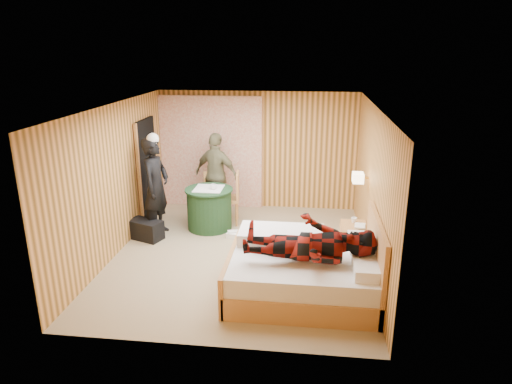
# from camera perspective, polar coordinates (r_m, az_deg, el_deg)

# --- Properties ---
(floor) EXTENTS (4.20, 5.00, 0.01)m
(floor) POSITION_cam_1_polar(r_m,az_deg,el_deg) (7.83, -1.95, -7.82)
(floor) COLOR tan
(floor) RESTS_ON ground
(ceiling) EXTENTS (4.20, 5.00, 0.01)m
(ceiling) POSITION_cam_1_polar(r_m,az_deg,el_deg) (7.12, -2.17, 10.64)
(ceiling) COLOR silver
(ceiling) RESTS_ON wall_back
(wall_back) EXTENTS (4.20, 0.02, 2.50)m
(wall_back) POSITION_cam_1_polar(r_m,az_deg,el_deg) (9.78, 0.20, 5.20)
(wall_back) COLOR #F1A85C
(wall_back) RESTS_ON floor
(wall_left) EXTENTS (0.02, 5.00, 2.50)m
(wall_left) POSITION_cam_1_polar(r_m,az_deg,el_deg) (7.97, -17.15, 1.44)
(wall_left) COLOR #F1A85C
(wall_left) RESTS_ON floor
(wall_right) EXTENTS (0.02, 5.00, 2.50)m
(wall_right) POSITION_cam_1_polar(r_m,az_deg,el_deg) (7.36, 14.31, 0.37)
(wall_right) COLOR #F1A85C
(wall_right) RESTS_ON floor
(curtain) EXTENTS (2.20, 0.08, 2.40)m
(curtain) POSITION_cam_1_polar(r_m,az_deg,el_deg) (9.88, -5.64, 4.96)
(curtain) COLOR white
(curtain) RESTS_ON floor
(doorway) EXTENTS (0.06, 0.90, 2.05)m
(doorway) POSITION_cam_1_polar(r_m,az_deg,el_deg) (9.26, -13.40, 2.55)
(doorway) COLOR black
(doorway) RESTS_ON floor
(wall_lamp) EXTENTS (0.26, 0.24, 0.16)m
(wall_lamp) POSITION_cam_1_polar(r_m,az_deg,el_deg) (7.76, 12.66, 1.76)
(wall_lamp) COLOR gold
(wall_lamp) RESTS_ON wall_right
(bed) EXTENTS (2.14, 1.69, 1.16)m
(bed) POSITION_cam_1_polar(r_m,az_deg,el_deg) (6.62, 6.30, -9.79)
(bed) COLOR tan
(bed) RESTS_ON floor
(nightstand) EXTENTS (0.44, 0.60, 0.58)m
(nightstand) POSITION_cam_1_polar(r_m,az_deg,el_deg) (7.76, 12.07, -6.05)
(nightstand) COLOR tan
(nightstand) RESTS_ON floor
(round_table) EXTENTS (0.91, 0.91, 0.81)m
(round_table) POSITION_cam_1_polar(r_m,az_deg,el_deg) (8.82, -5.85, -2.02)
(round_table) COLOR #214826
(round_table) RESTS_ON floor
(chair_far) EXTENTS (0.56, 0.56, 0.93)m
(chair_far) POSITION_cam_1_polar(r_m,az_deg,el_deg) (9.44, -5.15, 0.20)
(chair_far) COLOR tan
(chair_far) RESTS_ON floor
(chair_near) EXTENTS (0.52, 0.52, 1.04)m
(chair_near) POSITION_cam_1_polar(r_m,az_deg,el_deg) (8.98, -3.06, -0.26)
(chair_near) COLOR tan
(chair_near) RESTS_ON floor
(duffel_bag) EXTENTS (0.70, 0.53, 0.35)m
(duffel_bag) POSITION_cam_1_polar(r_m,az_deg,el_deg) (8.62, -13.64, -4.59)
(duffel_bag) COLOR black
(duffel_bag) RESTS_ON floor
(sneaker_left) EXTENTS (0.25, 0.15, 0.11)m
(sneaker_left) POSITION_cam_1_polar(r_m,az_deg,el_deg) (8.42, -2.90, -5.53)
(sneaker_left) COLOR white
(sneaker_left) RESTS_ON floor
(sneaker_right) EXTENTS (0.32, 0.20, 0.13)m
(sneaker_right) POSITION_cam_1_polar(r_m,az_deg,el_deg) (8.48, -2.52, -5.27)
(sneaker_right) COLOR white
(sneaker_right) RESTS_ON floor
(woman_standing) EXTENTS (0.54, 0.73, 1.83)m
(woman_standing) POSITION_cam_1_polar(r_m,az_deg,el_deg) (8.57, -12.39, 0.64)
(woman_standing) COLOR black
(woman_standing) RESTS_ON floor
(man_at_table) EXTENTS (1.09, 0.77, 1.72)m
(man_at_table) POSITION_cam_1_polar(r_m,az_deg,el_deg) (9.39, -4.93, 2.17)
(man_at_table) COLOR #736F4D
(man_at_table) RESTS_ON floor
(man_on_bed) EXTENTS (0.86, 0.67, 1.77)m
(man_on_bed) POSITION_cam_1_polar(r_m,az_deg,el_deg) (6.12, 6.77, -5.20)
(man_on_bed) COLOR maroon
(man_on_bed) RESTS_ON bed
(book_lower) EXTENTS (0.18, 0.23, 0.02)m
(book_lower) POSITION_cam_1_polar(r_m,az_deg,el_deg) (7.60, 12.24, -4.21)
(book_lower) COLOR white
(book_lower) RESTS_ON nightstand
(book_upper) EXTENTS (0.19, 0.25, 0.02)m
(book_upper) POSITION_cam_1_polar(r_m,az_deg,el_deg) (7.60, 12.25, -4.07)
(book_upper) COLOR white
(book_upper) RESTS_ON nightstand
(cup_nightstand) EXTENTS (0.11, 0.11, 0.09)m
(cup_nightstand) POSITION_cam_1_polar(r_m,az_deg,el_deg) (7.76, 12.15, -3.46)
(cup_nightstand) COLOR white
(cup_nightstand) RESTS_ON nightstand
(cup_table) EXTENTS (0.12, 0.12, 0.10)m
(cup_table) POSITION_cam_1_polar(r_m,az_deg,el_deg) (8.61, -5.36, 0.66)
(cup_table) COLOR white
(cup_table) RESTS_ON round_table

